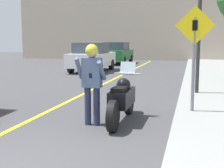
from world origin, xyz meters
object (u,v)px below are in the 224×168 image
Objects in this scene: motorcycle at (122,99)px; traffic_light at (200,6)px; crossing_sign at (194,49)px; parked_car_green at (117,53)px; parked_car_white at (92,57)px; person_biker at (92,76)px.

traffic_light is at bearing 65.60° from motorcycle.
motorcycle is 0.91× the size of crossing_sign.
parked_car_green is (-5.83, 13.18, -2.02)m from traffic_light.
crossing_sign is at bearing -59.81° from parked_car_white.
traffic_light is at bearing -66.14° from parked_car_green.
motorcycle is 4.66m from traffic_light.
traffic_light reaches higher than motorcycle.
parked_car_white is (-5.87, 7.11, -2.02)m from traffic_light.
crossing_sign reaches higher than motorcycle.
motorcycle is at bearing -149.14° from crossing_sign.
parked_car_white and parked_car_green have the same top height.
motorcycle is at bearing -114.40° from traffic_light.
crossing_sign is 0.59× the size of parked_car_green.
motorcycle is 0.54× the size of parked_car_white.
traffic_light reaches higher than parked_car_white.
person_biker is (-0.56, -0.43, 0.56)m from motorcycle.
parked_car_white is 6.07m from parked_car_green.
person_biker is 4.99m from traffic_light.
traffic_light reaches higher than person_biker.
person_biker is 0.70× the size of crossing_sign.
person_biker is 0.44× the size of traffic_light.
motorcycle is at bearing -68.61° from parked_car_white.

